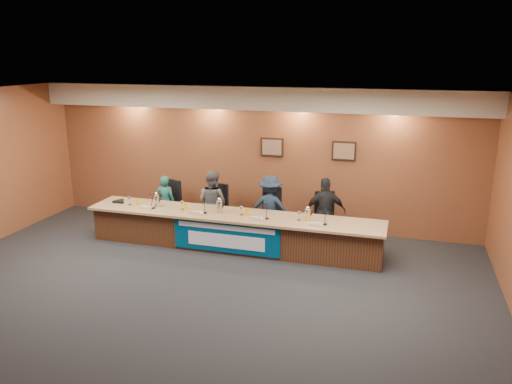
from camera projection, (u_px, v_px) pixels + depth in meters
The scene contains 39 objects.
floor at pixel (185, 300), 8.09m from camera, with size 10.00×10.00×0.00m, color black.
ceiling at pixel (176, 101), 7.24m from camera, with size 10.00×8.00×0.04m, color silver.
wall_back at pixel (255, 157), 11.36m from camera, with size 10.00×0.04×3.20m, color brown.
soffit at pixel (252, 98), 10.77m from camera, with size 10.00×0.50×0.50m, color beige.
dais_body at pixel (233, 232), 10.21m from camera, with size 6.00×0.80×0.70m, color #462514.
dais_top at pixel (232, 215), 10.07m from camera, with size 6.10×0.95×0.05m, color #96724C.
banner at pixel (226, 237), 9.82m from camera, with size 2.20×0.02×0.65m, color navy.
banner_text_upper at pixel (226, 228), 9.76m from camera, with size 2.00×0.01×0.10m, color silver.
banner_text_lower at pixel (226, 241), 9.83m from camera, with size 1.60×0.01×0.28m, color silver.
wall_photo_left at pixel (272, 147), 11.15m from camera, with size 0.52×0.04×0.42m, color black.
wall_photo_right at pixel (344, 151), 10.71m from camera, with size 0.52×0.04×0.42m, color black.
panelist_a at pixel (166, 202), 11.31m from camera, with size 0.45×0.30×1.24m, color #195348.
panelist_b at pixel (213, 202), 10.97m from camera, with size 0.69×0.54×1.42m, color #515055.
panelist_c at pixel (270, 208), 10.61m from camera, with size 0.91×0.52×1.41m, color #162235.
panelist_d at pixel (325, 212), 10.28m from camera, with size 0.84×0.35×1.44m, color black.
office_chair_a at pixel (168, 207), 11.44m from camera, with size 0.48×0.48×0.08m, color black.
office_chair_b at pixel (214, 211), 11.12m from camera, with size 0.48×0.48×0.08m, color black.
office_chair_c at pixel (271, 216), 10.76m from camera, with size 0.48×0.48×0.08m, color black.
office_chair_d at pixel (326, 221), 10.43m from camera, with size 0.48×0.48×0.08m, color black.
nameplate_a at pixel (145, 207), 10.33m from camera, with size 0.24×0.06×0.09m, color white.
microphone_a at pixel (153, 208), 10.40m from camera, with size 0.07×0.07×0.02m, color black.
juice_glass_a at pixel (138, 202), 10.59m from camera, with size 0.06×0.06×0.15m, color #EEAC00.
water_glass_a at pixel (130, 201), 10.63m from camera, with size 0.08×0.08×0.18m, color silver.
nameplate_b at pixel (195, 213), 9.98m from camera, with size 0.24×0.06×0.09m, color white.
microphone_b at pixel (205, 213), 10.10m from camera, with size 0.07×0.07×0.02m, color black.
juice_glass_b at pixel (186, 207), 10.28m from camera, with size 0.06×0.06×0.15m, color #EEAC00.
water_glass_b at pixel (182, 205), 10.31m from camera, with size 0.08×0.08×0.18m, color silver.
nameplate_c at pixel (256, 218), 9.64m from camera, with size 0.24×0.06×0.09m, color white.
microphone_c at pixel (267, 218), 9.74m from camera, with size 0.07×0.07×0.02m, color black.
juice_glass_c at pixel (247, 212), 9.94m from camera, with size 0.06×0.06×0.15m, color #EEAC00.
water_glass_c at pixel (241, 211), 9.95m from camera, with size 0.08×0.08×0.18m, color silver.
nameplate_d at pixel (315, 224), 9.31m from camera, with size 0.24×0.06×0.09m, color white.
microphone_d at pixel (325, 224), 9.41m from camera, with size 0.07×0.07×0.02m, color black.
juice_glass_d at pixel (308, 218), 9.59m from camera, with size 0.06×0.06×0.15m, color #EEAC00.
water_glass_d at pixel (299, 216), 9.64m from camera, with size 0.08×0.08×0.18m, color silver.
carafe_left at pixel (157, 201), 10.50m from camera, with size 0.12×0.12×0.25m, color silver.
carafe_mid at pixel (220, 207), 10.10m from camera, with size 0.13×0.13×0.25m, color silver.
carafe_right at pixel (308, 215), 9.64m from camera, with size 0.12×0.12×0.23m, color silver.
speakerphone at pixel (120, 201), 10.82m from camera, with size 0.32×0.32×0.05m, color black.
Camera 1 is at (3.21, -6.69, 3.85)m, focal length 35.00 mm.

